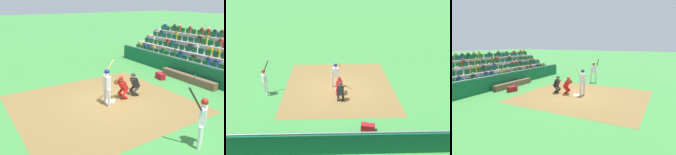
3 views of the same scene
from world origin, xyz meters
The scene contains 11 objects.
ground_plane centered at (0.00, 0.00, 0.00)m, with size 160.00×160.00×0.00m, color #3E8A3E.
infield_dirt_patch centered at (0.00, 0.50, 0.00)m, with size 7.69×8.29×0.01m, color olive.
home_plate_marker centered at (0.00, 0.00, 0.02)m, with size 0.44×0.44×0.02m, color white.
batter_at_plate centered at (-0.23, 0.33, 1.14)m, with size 0.65×0.73×2.19m.
catcher_crouching centered at (0.00, -0.72, 0.71)m, with size 0.47×0.72×1.27m.
home_plate_umpire centered at (0.05, -1.54, 0.70)m, with size 0.49×0.48×1.29m.
dugout_wall centered at (0.00, -6.36, 0.57)m, with size 15.28×0.24×1.19m.
dugout_bench centered at (0.08, -5.81, 0.22)m, with size 4.11×0.40×0.44m, color brown.
water_bottle_on_bench centered at (-0.54, -5.74, 0.55)m, with size 0.07×0.07×0.22m, color green.
equipment_duffel_bag centered at (1.38, -4.73, 0.19)m, with size 0.73×0.36×0.38m, color maroon.
on_deck_batter centered at (-4.99, -0.59, 1.14)m, with size 0.51×0.89×2.25m.
Camera 2 is at (-0.48, -14.82, 7.91)m, focal length 37.76 mm.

